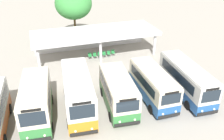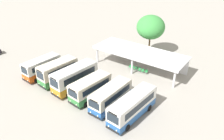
{
  "view_description": "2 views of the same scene",
  "coord_description": "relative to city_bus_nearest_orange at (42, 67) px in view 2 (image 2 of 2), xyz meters",
  "views": [
    {
      "loc": [
        -5.82,
        -15.31,
        13.66
      ],
      "look_at": [
        1.01,
        5.38,
        2.14
      ],
      "focal_mm": 38.39,
      "sensor_mm": 36.0,
      "label": 1
    },
    {
      "loc": [
        19.19,
        -18.48,
        19.53
      ],
      "look_at": [
        0.56,
        7.38,
        2.32
      ],
      "focal_mm": 36.66,
      "sensor_mm": 36.0,
      "label": 2
    }
  ],
  "objects": [
    {
      "name": "city_bus_middle_cream",
      "position": [
        7.18,
        0.48,
        0.2
      ],
      "size": [
        3.03,
        7.87,
        3.59
      ],
      "color": "black",
      "rests_on": "ground"
    },
    {
      "name": "city_bus_fifth_blue",
      "position": [
        14.36,
        -0.04,
        -0.06
      ],
      "size": [
        2.48,
        7.11,
        3.08
      ],
      "color": "black",
      "rests_on": "ground"
    },
    {
      "name": "city_bus_second_in_row",
      "position": [
        3.59,
        0.33,
        0.15
      ],
      "size": [
        2.93,
        6.78,
        3.51
      ],
      "color": "black",
      "rests_on": "ground"
    },
    {
      "name": "waiting_chair_middle_seat",
      "position": [
        12.04,
        10.86,
        -1.25
      ],
      "size": [
        0.45,
        0.45,
        0.86
      ],
      "color": "slate",
      "rests_on": "ground"
    },
    {
      "name": "waiting_chair_fifth_seat",
      "position": [
        13.34,
        10.83,
        -1.25
      ],
      "size": [
        0.45,
        0.45,
        0.86
      ],
      "color": "slate",
      "rests_on": "ground"
    },
    {
      "name": "terminal_canopy",
      "position": [
        11.87,
        12.73,
        0.91
      ],
      "size": [
        16.59,
        5.97,
        3.4
      ],
      "color": "silver",
      "rests_on": "ground"
    },
    {
      "name": "waiting_chair_fourth_seat",
      "position": [
        12.69,
        10.84,
        -1.25
      ],
      "size": [
        0.45,
        0.45,
        0.86
      ],
      "color": "slate",
      "rests_on": "ground"
    },
    {
      "name": "waiting_chair_second_from_end",
      "position": [
        11.4,
        10.85,
        -1.25
      ],
      "size": [
        0.45,
        0.45,
        0.86
      ],
      "color": "slate",
      "rests_on": "ground"
    },
    {
      "name": "waiting_chair_far_end_seat",
      "position": [
        13.99,
        10.93,
        -1.25
      ],
      "size": [
        0.45,
        0.45,
        0.86
      ],
      "color": "slate",
      "rests_on": "ground"
    },
    {
      "name": "waiting_chair_end_by_column",
      "position": [
        10.75,
        10.91,
        -1.25
      ],
      "size": [
        0.45,
        0.45,
        0.86
      ],
      "color": "slate",
      "rests_on": "ground"
    },
    {
      "name": "city_bus_fourth_amber",
      "position": [
        10.77,
        -0.13,
        -0.04
      ],
      "size": [
        2.95,
        6.74,
        3.11
      ],
      "color": "black",
      "rests_on": "ground"
    },
    {
      "name": "ground_plane",
      "position": [
        10.27,
        -2.23,
        -1.77
      ],
      "size": [
        180.0,
        180.0,
        0.0
      ],
      "primitive_type": "plane",
      "color": "#A39E93"
    },
    {
      "name": "city_bus_nearest_orange",
      "position": [
        0.0,
        0.0,
        0.0
      ],
      "size": [
        2.52,
        6.7,
        3.2
      ],
      "color": "black",
      "rests_on": "ground"
    },
    {
      "name": "city_bus_far_end_green",
      "position": [
        17.95,
        -0.25,
        -0.0
      ],
      "size": [
        2.72,
        8.2,
        3.19
      ],
      "color": "black",
      "rests_on": "ground"
    },
    {
      "name": "roadside_tree_behind_canopy",
      "position": [
        10.33,
        18.77,
        3.93
      ],
      "size": [
        5.54,
        5.54,
        8.07
      ],
      "color": "brown",
      "rests_on": "ground"
    }
  ]
}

